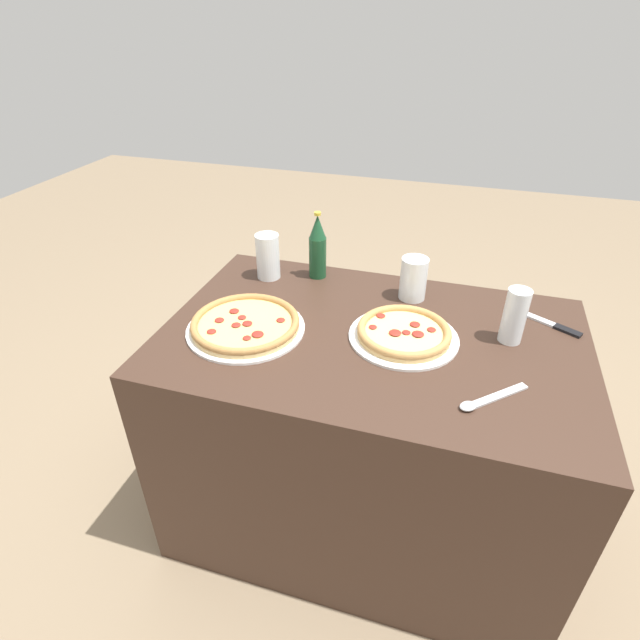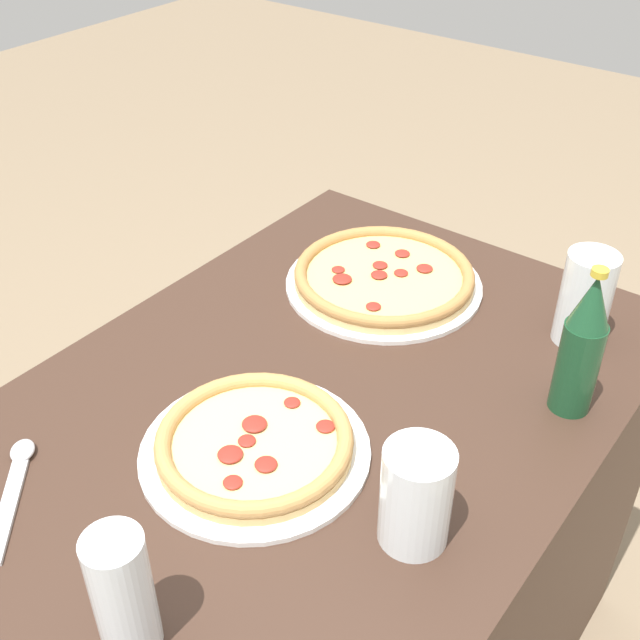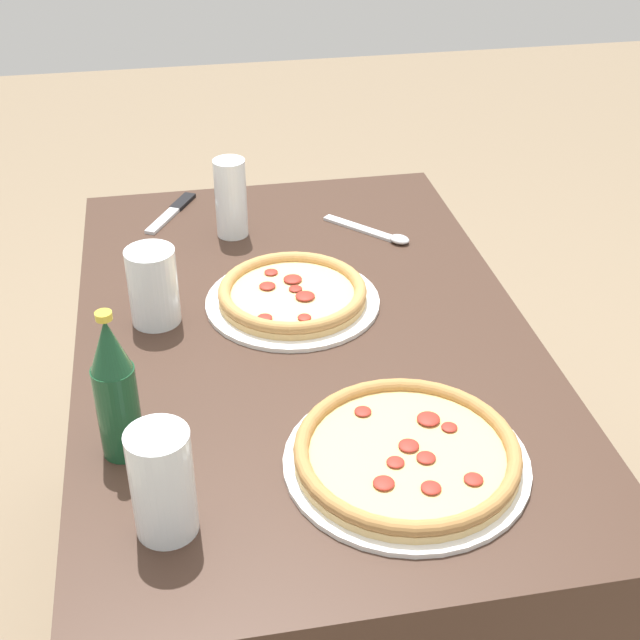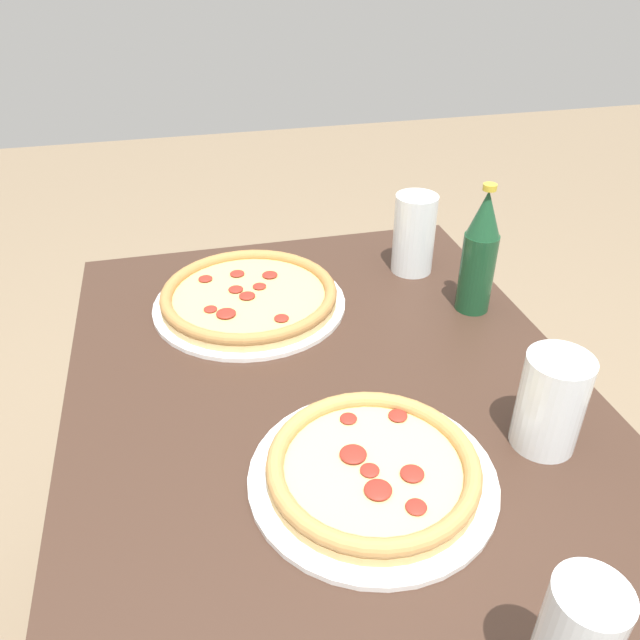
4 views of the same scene
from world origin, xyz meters
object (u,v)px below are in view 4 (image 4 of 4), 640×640
(glass_water, at_px, (550,407))
(glass_cola, at_px, (414,238))
(beer_bottle, at_px, (480,253))
(pizza_veggie, at_px, (373,469))
(pizza_pepperoni, at_px, (249,297))

(glass_water, distance_m, glass_cola, 0.49)
(glass_water, relative_size, beer_bottle, 0.59)
(pizza_veggie, relative_size, beer_bottle, 1.34)
(pizza_veggie, xyz_separation_m, beer_bottle, (-0.34, 0.29, 0.09))
(glass_water, height_order, beer_bottle, beer_bottle)
(pizza_pepperoni, xyz_separation_m, glass_water, (0.43, 0.32, 0.04))
(beer_bottle, bearing_deg, pizza_veggie, -40.54)
(pizza_veggie, distance_m, beer_bottle, 0.46)
(pizza_pepperoni, height_order, glass_water, glass_water)
(pizza_pepperoni, bearing_deg, glass_water, 37.18)
(pizza_veggie, bearing_deg, beer_bottle, 139.46)
(glass_cola, distance_m, beer_bottle, 0.17)
(pizza_pepperoni, relative_size, glass_cola, 2.22)
(beer_bottle, bearing_deg, glass_water, -9.41)
(pizza_veggie, height_order, beer_bottle, beer_bottle)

